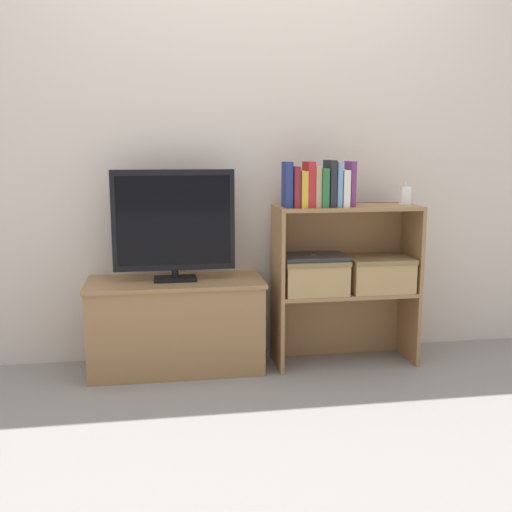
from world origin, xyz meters
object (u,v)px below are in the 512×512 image
Objects in this scene: book_forest at (322,187)px; book_ivory at (343,188)px; tv at (174,223)px; book_mustard at (302,189)px; book_tan at (315,186)px; book_maroon at (294,187)px; laptop at (314,257)px; baby_monitor at (405,196)px; book_crimson at (309,184)px; tv_stand at (176,325)px; book_plum at (350,184)px; book_skyblue at (337,184)px; book_charcoal at (330,183)px; storage_basket_right at (378,272)px; book_navy at (287,185)px; storage_basket_left at (313,274)px.

book_ivory is at bearing 0.00° from book_forest.
tv is 0.68m from book_mustard.
book_tan is 0.04m from book_forest.
book_maroon reaches higher than book_ivory.
book_mustard is at bearing -158.84° from laptop.
book_crimson is at bearing -175.24° from baby_monitor.
tv_stand is at bearing 172.70° from book_mustard.
tv is 2.70× the size of book_plum.
book_skyblue reaches higher than baby_monitor.
tv is at bearing 173.56° from book_tan.
book_mustard is at bearing 180.00° from book_charcoal.
baby_monitor is at bearing 4.46° from book_mustard.
book_skyblue is 0.04m from book_ivory.
book_skyblue is (0.04, 0.00, -0.00)m from book_charcoal.
laptop is at bearing 80.92° from book_tan.
book_mustard is 0.07m from book_tan.
tv_stand is 1.12m from book_skyblue.
baby_monitor is at bearing -1.69° from tv.
tv is at bearing 174.42° from book_skyblue.
book_mustard is 0.54× the size of laptop.
book_tan is at bearing -6.44° from tv.
book_crimson is 0.07m from book_forest.
book_ivory is 0.50m from storage_basket_right.
book_plum reaches higher than laptop.
book_mustard reaches higher than baby_monitor.
baby_monitor is at bearing 5.99° from book_charcoal.
laptop is (-0.50, -0.02, -0.32)m from baby_monitor.
tv_stand is at bearing 90.00° from tv.
book_maroon is 1.66× the size of baby_monitor.
book_plum reaches higher than book_navy.
tv_stand is 1.13m from book_ivory.
book_charcoal is at bearing -180.00° from book_plum.
book_tan reaches higher than book_mustard.
tv is 0.89m from book_ivory.
storage_basket_right is (1.09, -0.05, -0.28)m from tv.
storage_basket_right is at bearing 4.30° from book_crimson.
book_tan is at bearing 0.00° from book_maroon.
book_tan is (0.72, -0.08, 0.18)m from tv.
book_charcoal reaches higher than book_forest.
storage_basket_left is at bearing -4.16° from tv_stand.
storage_basket_right is (0.40, 0.03, -0.48)m from book_crimson.
book_navy is 0.26m from book_skyblue.
baby_monitor is (1.23, -0.04, 0.13)m from tv.
book_navy is 1.00× the size of book_skyblue.
tv reaches higher than book_mustard.
book_plum is at bearing 0.00° from book_forest.
tv_stand is 0.81m from laptop.
book_crimson is at bearing -175.70° from storage_basket_right.
book_navy is at bearing 180.00° from book_plum.
storage_basket_left is at bearing 36.36° from book_crimson.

